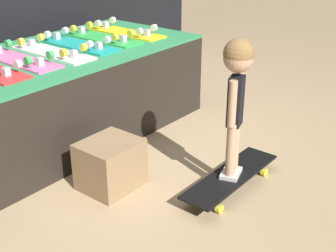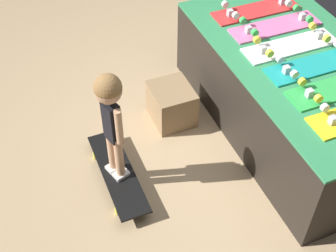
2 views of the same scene
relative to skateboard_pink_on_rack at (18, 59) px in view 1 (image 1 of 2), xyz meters
The scene contains 10 objects.
ground_plane 0.99m from the skateboard_pink_on_rack, 59.30° to the right, with size 16.00×16.00×0.00m, color tan.
display_rack 0.51m from the skateboard_pink_on_rack, ahead, with size 1.96×1.03×0.64m.
skateboard_pink_on_rack is the anchor object (origin of this frame).
skateboard_white_on_rack 0.26m from the skateboard_pink_on_rack, ahead, with size 0.20×0.70×0.09m.
skateboard_teal_on_rack 0.51m from the skateboard_pink_on_rack, ahead, with size 0.20×0.70×0.09m.
skateboard_green_on_rack 0.76m from the skateboard_pink_on_rack, ahead, with size 0.20×0.70×0.09m.
skateboard_yellow_on_rack 1.02m from the skateboard_pink_on_rack, ahead, with size 0.20×0.70×0.09m.
skateboard_on_floor 1.58m from the skateboard_pink_on_rack, 73.04° to the right, with size 0.79×0.21×0.09m.
child 1.47m from the skateboard_pink_on_rack, 73.04° to the right, with size 0.19×0.17×0.83m.
storage_box 0.97m from the skateboard_pink_on_rack, 90.46° to the right, with size 0.34×0.30×0.30m.
Camera 1 is at (-2.09, -2.00, 1.53)m, focal length 50.00 mm.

